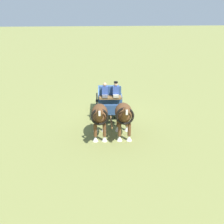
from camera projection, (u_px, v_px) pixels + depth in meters
ground_plane at (109, 114)px, 20.24m from camera, size 220.00×220.00×0.00m
show_wagon at (110, 99)px, 19.71m from camera, size 5.91×2.04×2.63m
draft_horse_near at (124, 114)px, 16.21m from camera, size 3.02×1.08×2.18m
draft_horse_off at (100, 115)px, 16.16m from camera, size 3.08×1.04×2.15m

